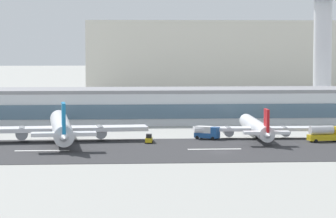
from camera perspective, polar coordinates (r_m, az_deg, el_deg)
ground_plane at (r=185.78m, az=3.53°, el=-2.92°), size 1400.00×1400.00×0.00m
runway_strip at (r=191.25m, az=3.31°, el=-2.69°), size 800.00×42.64×0.08m
runway_centreline_dash_3 at (r=190.24m, az=-8.38°, el=-2.76°), size 12.00×1.20×0.01m
runway_centreline_dash_4 at (r=191.17m, az=3.12°, el=-2.68°), size 12.00×1.20×0.01m
terminal_building at (r=254.30m, az=-0.82°, el=0.23°), size 182.64×21.41×10.15m
control_tower at (r=289.84m, az=10.27°, el=5.01°), size 11.91×11.91×44.23m
distant_hotel_block at (r=378.01m, az=3.64°, el=3.35°), size 119.16×39.43×33.06m
airliner_blue_tail_gate_1 at (r=205.97m, az=-7.12°, el=-1.26°), size 41.83×51.60×10.77m
airliner_red_tail_gate_2 at (r=212.68m, az=5.93°, el=-1.26°), size 31.34×41.06×8.57m
service_fuel_truck_0 at (r=208.23m, az=10.44°, el=-1.62°), size 8.83×4.10×3.95m
service_baggage_tug_1 at (r=202.43m, az=-1.28°, el=-2.00°), size 2.17×3.35×2.20m
service_box_truck_2 at (r=210.33m, az=2.62°, el=-1.56°), size 6.37×5.18×3.25m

